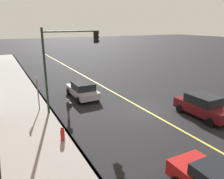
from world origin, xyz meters
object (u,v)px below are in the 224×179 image
Objects in this scene: car_maroon at (203,106)px; pedestrian_with_backpack at (69,108)px; traffic_light_mast at (66,56)px; street_sign_post at (38,91)px; fire_hydrant at (63,135)px; car_silver at (83,90)px.

pedestrian_with_backpack is at bearing 65.72° from car_maroon.
pedestrian_with_backpack is 3.85m from traffic_light_mast.
traffic_light_mast is at bearing -16.95° from pedestrian_with_backpack.
street_sign_post is 3.01× the size of fire_hydrant.
traffic_light_mast is 3.50m from street_sign_post.
car_silver is 4.82m from traffic_light_mast.
car_silver is 10.25m from car_maroon.
car_maroon reaches higher than car_silver.
fire_hydrant is (-7.01, 3.84, -0.30)m from car_silver.
car_silver is 1.03× the size of car_maroon.
pedestrian_with_backpack is at bearing -149.79° from street_sign_post.
car_silver is at bearing -28.68° from fire_hydrant.
fire_hydrant is at bearing -176.82° from street_sign_post.
car_silver is 0.68× the size of traffic_light_mast.
car_silver is 4.59× the size of fire_hydrant.
car_maroon is 10.11m from fire_hydrant.
street_sign_post is at bearing 30.21° from pedestrian_with_backpack.
traffic_light_mast is at bearing 55.60° from car_maroon.
fire_hydrant is at bearing 156.20° from pedestrian_with_backpack.
car_silver is 8.00m from fire_hydrant.
street_sign_post is (-1.53, 4.14, 0.91)m from car_silver.
traffic_light_mast is at bearing 140.24° from car_silver.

